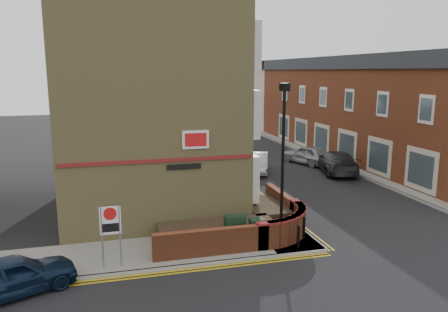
% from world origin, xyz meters
% --- Properties ---
extents(ground, '(120.00, 120.00, 0.00)m').
position_xyz_m(ground, '(0.00, 0.00, 0.00)').
color(ground, black).
rests_on(ground, ground).
extents(pavement_corner, '(13.00, 3.00, 0.12)m').
position_xyz_m(pavement_corner, '(-3.50, 1.50, 0.06)').
color(pavement_corner, gray).
rests_on(pavement_corner, ground).
extents(pavement_main, '(2.00, 32.00, 0.12)m').
position_xyz_m(pavement_main, '(2.00, 16.00, 0.06)').
color(pavement_main, gray).
rests_on(pavement_main, ground).
extents(pavement_far, '(4.00, 40.00, 0.12)m').
position_xyz_m(pavement_far, '(13.00, 13.00, 0.06)').
color(pavement_far, gray).
rests_on(pavement_far, ground).
extents(kerb_side, '(13.00, 0.15, 0.12)m').
position_xyz_m(kerb_side, '(-3.50, 0.00, 0.06)').
color(kerb_side, gray).
rests_on(kerb_side, ground).
extents(kerb_main_near, '(0.15, 32.00, 0.12)m').
position_xyz_m(kerb_main_near, '(3.00, 16.00, 0.06)').
color(kerb_main_near, gray).
rests_on(kerb_main_near, ground).
extents(kerb_main_far, '(0.15, 40.00, 0.12)m').
position_xyz_m(kerb_main_far, '(11.00, 13.00, 0.06)').
color(kerb_main_far, gray).
rests_on(kerb_main_far, ground).
extents(yellow_lines_side, '(13.00, 0.28, 0.01)m').
position_xyz_m(yellow_lines_side, '(-3.50, -0.25, 0.01)').
color(yellow_lines_side, gold).
rests_on(yellow_lines_side, ground).
extents(yellow_lines_main, '(0.28, 32.00, 0.01)m').
position_xyz_m(yellow_lines_main, '(3.25, 16.00, 0.01)').
color(yellow_lines_main, gold).
rests_on(yellow_lines_main, ground).
extents(corner_building, '(8.95, 10.40, 13.60)m').
position_xyz_m(corner_building, '(-2.84, 8.00, 6.23)').
color(corner_building, '#9D8C53').
rests_on(corner_building, ground).
extents(garden_wall, '(6.80, 6.00, 1.20)m').
position_xyz_m(garden_wall, '(0.00, 2.50, 0.00)').
color(garden_wall, brown).
rests_on(garden_wall, ground).
extents(lamppost, '(0.25, 0.50, 6.30)m').
position_xyz_m(lamppost, '(1.60, 1.20, 3.34)').
color(lamppost, black).
rests_on(lamppost, pavement_corner).
extents(utility_cabinet_large, '(0.80, 0.45, 1.20)m').
position_xyz_m(utility_cabinet_large, '(-0.30, 1.30, 0.72)').
color(utility_cabinet_large, black).
rests_on(utility_cabinet_large, pavement_corner).
extents(utility_cabinet_small, '(0.55, 0.40, 1.10)m').
position_xyz_m(utility_cabinet_small, '(0.50, 1.00, 0.67)').
color(utility_cabinet_small, black).
rests_on(utility_cabinet_small, pavement_corner).
extents(bollard_near, '(0.11, 0.11, 0.90)m').
position_xyz_m(bollard_near, '(2.00, 0.40, 0.57)').
color(bollard_near, black).
rests_on(bollard_near, pavement_corner).
extents(bollard_far, '(0.11, 0.11, 0.90)m').
position_xyz_m(bollard_far, '(2.60, 1.20, 0.57)').
color(bollard_far, black).
rests_on(bollard_far, pavement_corner).
extents(zone_sign, '(0.72, 0.07, 2.20)m').
position_xyz_m(zone_sign, '(-5.00, 0.50, 1.64)').
color(zone_sign, slate).
rests_on(zone_sign, pavement_corner).
extents(far_terrace, '(5.40, 30.40, 8.00)m').
position_xyz_m(far_terrace, '(14.50, 17.00, 4.04)').
color(far_terrace, brown).
rests_on(far_terrace, ground).
extents(far_terrace_cream, '(5.40, 12.40, 8.00)m').
position_xyz_m(far_terrace_cream, '(14.50, 38.00, 4.05)').
color(far_terrace_cream, beige).
rests_on(far_terrace_cream, ground).
extents(tree_near, '(3.64, 3.65, 6.70)m').
position_xyz_m(tree_near, '(2.00, 14.05, 4.70)').
color(tree_near, '#382B1E').
rests_on(tree_near, pavement_main).
extents(tree_mid, '(4.03, 4.03, 7.42)m').
position_xyz_m(tree_mid, '(2.00, 22.05, 5.20)').
color(tree_mid, '#382B1E').
rests_on(tree_mid, pavement_main).
extents(tree_far, '(3.81, 3.81, 7.00)m').
position_xyz_m(tree_far, '(2.00, 30.05, 4.91)').
color(tree_far, '#382B1E').
rests_on(tree_far, pavement_main).
extents(traffic_light_assembly, '(0.20, 0.16, 4.20)m').
position_xyz_m(traffic_light_assembly, '(2.40, 25.00, 2.78)').
color(traffic_light_assembly, black).
rests_on(traffic_light_assembly, pavement_main).
extents(navy_hatchback, '(4.05, 2.92, 1.28)m').
position_xyz_m(navy_hatchback, '(-7.99, -0.50, 0.64)').
color(navy_hatchback, '#0E1C32').
rests_on(navy_hatchback, ground).
extents(silver_car_near, '(2.63, 4.16, 1.29)m').
position_xyz_m(silver_car_near, '(4.88, 13.55, 0.65)').
color(silver_car_near, '#AFB1B7').
rests_on(silver_car_near, ground).
extents(red_car_main, '(2.58, 5.01, 1.35)m').
position_xyz_m(red_car_main, '(4.82, 22.47, 0.67)').
color(red_car_main, maroon).
rests_on(red_car_main, ground).
extents(grey_car_far, '(3.29, 5.55, 1.51)m').
position_xyz_m(grey_car_far, '(10.03, 12.03, 0.75)').
color(grey_car_far, '#2A2A2F').
rests_on(grey_car_far, ground).
extents(silver_car_far, '(3.12, 4.54, 1.43)m').
position_xyz_m(silver_car_far, '(9.42, 15.13, 0.72)').
color(silver_car_far, '#94989B').
rests_on(silver_car_far, ground).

